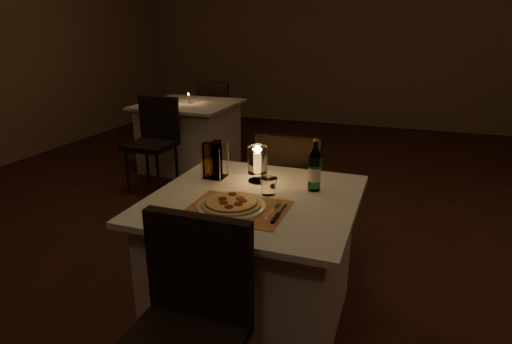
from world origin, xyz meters
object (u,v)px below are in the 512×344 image
(plate, at_px, (231,206))
(pizza, at_px, (231,203))
(main_table, at_px, (255,261))
(chair_near, at_px, (188,315))
(hurricane_candle, at_px, (257,161))
(chair_far, at_px, (291,185))
(neighbor_table_left, at_px, (190,135))
(water_bottle, at_px, (315,170))
(tumbler, at_px, (269,186))

(plate, distance_m, pizza, 0.02)
(main_table, height_order, chair_near, chair_near)
(hurricane_candle, bearing_deg, plate, -88.98)
(chair_far, relative_size, plate, 2.81)
(main_table, distance_m, pizza, 0.44)
(pizza, bearing_deg, neighbor_table_left, 121.89)
(plate, relative_size, hurricane_candle, 1.60)
(hurricane_candle, bearing_deg, chair_far, 83.68)
(chair_near, relative_size, hurricane_candle, 4.50)
(chair_near, relative_size, pizza, 3.21)
(water_bottle, bearing_deg, tumbler, -146.62)
(chair_far, relative_size, water_bottle, 3.32)
(main_table, relative_size, chair_near, 1.11)
(chair_near, relative_size, neighbor_table_left, 0.90)
(chair_far, xyz_separation_m, neighbor_table_left, (-1.62, 1.63, -0.18))
(plate, height_order, pizza, pizza)
(chair_far, bearing_deg, main_table, -90.00)
(pizza, distance_m, water_bottle, 0.48)
(main_table, bearing_deg, pizza, -105.48)
(chair_near, distance_m, neighbor_table_left, 3.46)
(main_table, bearing_deg, water_bottle, 34.69)
(tumbler, distance_m, hurricane_candle, 0.21)
(chair_near, xyz_separation_m, hurricane_candle, (-0.06, 0.92, 0.31))
(chair_far, xyz_separation_m, water_bottle, (0.26, -0.54, 0.30))
(tumbler, bearing_deg, hurricane_candle, 126.38)
(water_bottle, relative_size, hurricane_candle, 1.36)
(pizza, bearing_deg, plate, -148.06)
(chair_near, height_order, neighbor_table_left, chair_near)
(main_table, xyz_separation_m, pizza, (-0.05, -0.18, 0.39))
(chair_near, height_order, plate, chair_near)
(tumbler, relative_size, neighbor_table_left, 0.09)
(chair_far, xyz_separation_m, tumbler, (0.06, -0.67, 0.23))
(chair_far, xyz_separation_m, plate, (-0.05, -0.89, 0.20))
(main_table, bearing_deg, chair_near, -90.00)
(pizza, relative_size, tumbler, 3.22)
(main_table, relative_size, pizza, 3.57)
(main_table, xyz_separation_m, neighbor_table_left, (-1.62, 2.34, 0.00))
(plate, relative_size, neighbor_table_left, 0.32)
(main_table, xyz_separation_m, water_bottle, (0.26, 0.18, 0.48))
(pizza, distance_m, tumbler, 0.25)
(main_table, relative_size, hurricane_candle, 5.00)
(chair_far, height_order, hurricane_candle, hurricane_candle)
(main_table, height_order, hurricane_candle, hurricane_candle)
(chair_far, relative_size, pizza, 3.21)
(plate, relative_size, pizza, 1.14)
(chair_far, height_order, pizza, chair_far)
(pizza, bearing_deg, water_bottle, 49.33)
(water_bottle, height_order, hurricane_candle, water_bottle)
(pizza, height_order, neighbor_table_left, pizza)
(chair_far, distance_m, tumbler, 0.71)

